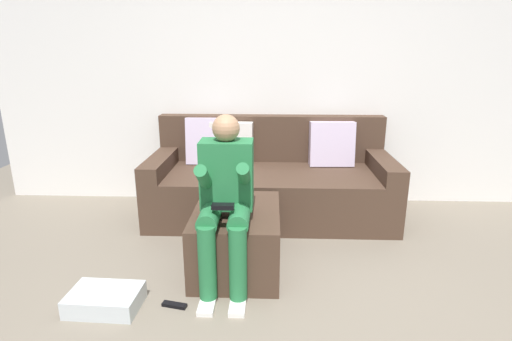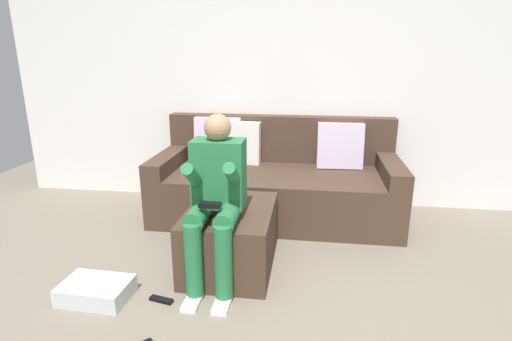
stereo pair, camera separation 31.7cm
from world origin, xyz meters
TOP-DOWN VIEW (x-y plane):
  - wall_back at (0.00, 2.37)m, footprint 5.82×0.10m
  - couch_sectional at (-0.06, 1.90)m, footprint 2.27×0.97m
  - ottoman at (-0.29, 0.87)m, footprint 0.61×0.82m
  - person_seated at (-0.35, 0.66)m, footprint 0.35×0.62m
  - storage_bin at (-1.08, 0.32)m, footprint 0.45×0.31m
  - remote_by_storage_bin at (-0.65, 0.35)m, footprint 0.17×0.08m

SIDE VIEW (x-z plane):
  - remote_by_storage_bin at x=-0.65m, z-range 0.00..0.02m
  - storage_bin at x=-1.08m, z-range 0.00..0.12m
  - ottoman at x=-0.29m, z-range 0.00..0.45m
  - couch_sectional at x=-0.06m, z-range -0.14..0.79m
  - person_seated at x=-0.35m, z-range 0.06..1.22m
  - wall_back at x=0.00m, z-range 0.00..2.71m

